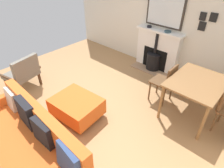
{
  "coord_description": "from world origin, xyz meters",
  "views": [
    {
      "loc": [
        1.44,
        2.39,
        2.52
      ],
      "look_at": [
        -0.55,
        0.54,
        0.63
      ],
      "focal_mm": 30.18,
      "sensor_mm": 36.0,
      "label": 1
    }
  ],
  "objects": [
    {
      "name": "dining_chair_near_fireplace",
      "position": [
        -1.47,
        1.11,
        0.5
      ],
      "size": [
        0.41,
        0.41,
        0.83
      ],
      "color": "brown",
      "rests_on": "ground"
    },
    {
      "name": "mantel_bowl_far",
      "position": [
        -2.53,
        0.45,
        1.04
      ],
      "size": [
        0.16,
        0.16,
        0.04
      ],
      "color": "#334C56",
      "rests_on": "fireplace"
    },
    {
      "name": "armchair_accent",
      "position": [
        0.21,
        -1.35,
        0.43
      ],
      "size": [
        0.78,
        0.7,
        0.8
      ],
      "color": "#4C3321",
      "rests_on": "ground"
    },
    {
      "name": "sofa",
      "position": [
        0.99,
        0.38,
        0.35
      ],
      "size": [
        0.83,
        2.09,
        0.82
      ],
      "color": "#B2B2B7",
      "rests_on": "ground"
    },
    {
      "name": "wall_left",
      "position": [
        -2.71,
        0.0,
        1.36
      ],
      "size": [
        0.12,
        5.28,
        2.72
      ],
      "primitive_type": "cube",
      "color": "silver",
      "rests_on": "ground"
    },
    {
      "name": "ground_plane",
      "position": [
        0.0,
        0.0,
        -0.0
      ],
      "size": [
        5.43,
        5.28,
        0.01
      ],
      "primitive_type": "cube",
      "color": "#A87A4C"
    },
    {
      "name": "fireplace",
      "position": [
        -2.52,
        0.25,
        0.44
      ],
      "size": [
        0.5,
        1.19,
        1.02
      ],
      "color": "#9E7A5B",
      "rests_on": "ground"
    },
    {
      "name": "mirror_over_mantel",
      "position": [
        -2.62,
        0.25,
        1.52
      ],
      "size": [
        0.04,
        0.92,
        0.88
      ],
      "color": "#2D2823"
    },
    {
      "name": "mantel_bowl_near",
      "position": [
        -2.53,
        -0.05,
        1.05
      ],
      "size": [
        0.11,
        0.11,
        0.04
      ],
      "color": "black",
      "rests_on": "fireplace"
    },
    {
      "name": "dining_table",
      "position": [
        -1.47,
        1.67,
        0.65
      ],
      "size": [
        1.05,
        0.84,
        0.75
      ],
      "color": "olive",
      "rests_on": "ground"
    },
    {
      "name": "ottoman",
      "position": [
        0.0,
        0.18,
        0.24
      ],
      "size": [
        0.74,
        0.89,
        0.4
      ],
      "color": "#B2B2B7",
      "rests_on": "ground"
    },
    {
      "name": "photo_gallery_row",
      "position": [
        -2.64,
        1.18,
        1.41
      ],
      "size": [
        0.02,
        0.33,
        0.38
      ],
      "color": "black"
    }
  ]
}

